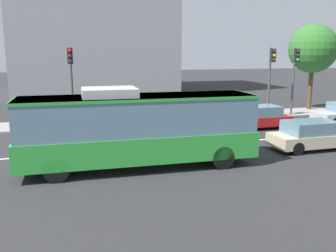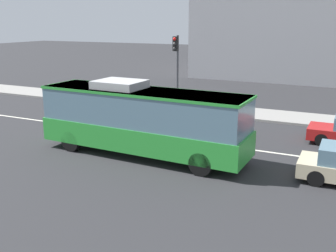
{
  "view_description": "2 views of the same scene",
  "coord_description": "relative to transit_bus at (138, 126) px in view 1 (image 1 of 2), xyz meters",
  "views": [
    {
      "loc": [
        -1.28,
        -17.95,
        4.9
      ],
      "look_at": [
        2.83,
        -4.03,
        1.97
      ],
      "focal_mm": 39.32,
      "sensor_mm": 36.0,
      "label": 1
    },
    {
      "loc": [
        10.46,
        -18.34,
        6.15
      ],
      "look_at": [
        3.49,
        -3.65,
        1.78
      ],
      "focal_mm": 42.04,
      "sensor_mm": 36.0,
      "label": 2
    }
  ],
  "objects": [
    {
      "name": "sidewalk_kerb",
      "position": [
        -1.83,
        10.35,
        -1.74
      ],
      "size": [
        80.0,
        3.25,
        0.14
      ],
      "primitive_type": "cube",
      "color": "gray",
      "rests_on": "ground_plane"
    },
    {
      "name": "transit_bus",
      "position": [
        0.0,
        0.0,
        0.0
      ],
      "size": [
        10.08,
        2.86,
        3.46
      ],
      "rotation": [
        0.0,
        0.0,
        -0.04
      ],
      "color": "green",
      "rests_on": "ground_plane"
    },
    {
      "name": "lane_centre_line",
      "position": [
        -1.83,
        2.95,
        -1.8
      ],
      "size": [
        76.0,
        0.16,
        0.01
      ],
      "primitive_type": "cube",
      "color": "silver",
      "rests_on": "ground_plane"
    },
    {
      "name": "traffic_light_far_corner",
      "position": [
        13.93,
        9.04,
        1.75
      ],
      "size": [
        0.33,
        0.62,
        5.2
      ],
      "rotation": [
        0.0,
        0.0,
        -1.61
      ],
      "color": "#47474C",
      "rests_on": "ground_plane"
    },
    {
      "name": "ground_plane",
      "position": [
        -1.83,
        2.95,
        -1.81
      ],
      "size": [
        160.0,
        160.0,
        0.0
      ],
      "primitive_type": "plane",
      "color": "#28282B"
    },
    {
      "name": "traffic_light_near_corner",
      "position": [
        11.79,
        8.86,
        1.75
      ],
      "size": [
        0.34,
        0.62,
        5.2
      ],
      "rotation": [
        0.0,
        0.0,
        -1.49
      ],
      "color": "#47474C",
      "rests_on": "ground_plane"
    },
    {
      "name": "sedan_red",
      "position": [
        9.09,
        5.91,
        -1.09
      ],
      "size": [
        4.51,
        1.84,
        1.46
      ],
      "rotation": [
        0.0,
        0.0,
        3.14
      ],
      "color": "#B21919",
      "rests_on": "ground_plane"
    },
    {
      "name": "traffic_light_mid_block",
      "position": [
        -2.37,
        9.12,
        1.75
      ],
      "size": [
        0.34,
        0.62,
        5.2
      ],
      "rotation": [
        0.0,
        0.0,
        -1.65
      ],
      "color": "#47474C",
      "rests_on": "ground_plane"
    },
    {
      "name": "sedan_beige",
      "position": [
        9.16,
        0.47,
        -1.09
      ],
      "size": [
        4.5,
        1.82,
        1.46
      ],
      "rotation": [
        0.0,
        0.0,
        0.0
      ],
      "color": "#C6B793",
      "rests_on": "ground_plane"
    },
    {
      "name": "street_tree_kerbside_left",
      "position": [
        17.15,
        11.3,
        3.33
      ],
      "size": [
        3.98,
        3.98,
        7.16
      ],
      "color": "#4C3823",
      "rests_on": "ground_plane"
    }
  ]
}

